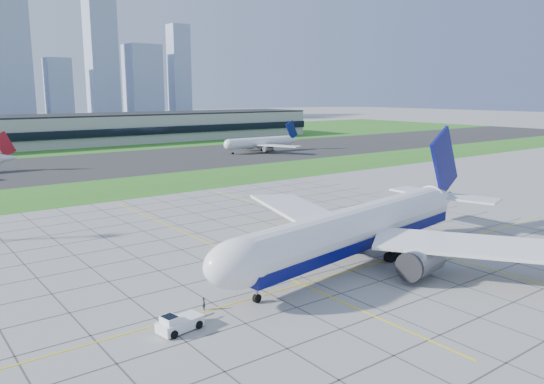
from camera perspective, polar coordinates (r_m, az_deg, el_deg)
The scene contains 11 objects.
ground at distance 85.78m, azimuth 7.52°, elevation -8.02°, with size 1400.00×1400.00×0.00m, color #9C9C97.
grass_median at distance 160.64m, azimuth -15.60°, elevation 0.48°, with size 700.00×35.00×0.04m, color #346D1F.
asphalt_taxiway at distance 212.26m, azimuth -21.12°, elevation 2.56°, with size 700.00×75.00×0.04m, color #383838.
grass_far at distance 318.91m, azimuth -26.70°, elevation 4.63°, with size 700.00×145.00×0.04m, color #346D1F.
apron_markings at distance 93.83m, azimuth 2.93°, elevation -6.28°, with size 120.00×130.00×0.03m.
terminal at distance 304.07m, azimuth -18.47°, elevation 6.47°, with size 260.00×43.00×15.80m.
airliner at distance 86.73m, azimuth 9.24°, elevation -3.91°, with size 66.14×66.50×20.93m.
pushback_tug at distance 64.32m, azimuth -10.06°, elevation -13.73°, with size 7.95×3.46×2.18m.
crew_near at distance 69.56m, azimuth -7.33°, elevation -11.82°, with size 0.62×0.41×1.70m, color black.
crew_far at distance 104.71m, azimuth 26.51°, elevation -5.15°, with size 0.82×0.64×1.68m, color black.
distant_jet_2 at distance 246.79m, azimuth -1.20°, elevation 5.36°, with size 39.59×42.66×14.08m.
Camera 1 is at (-57.47, -57.50, 27.38)m, focal length 35.00 mm.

